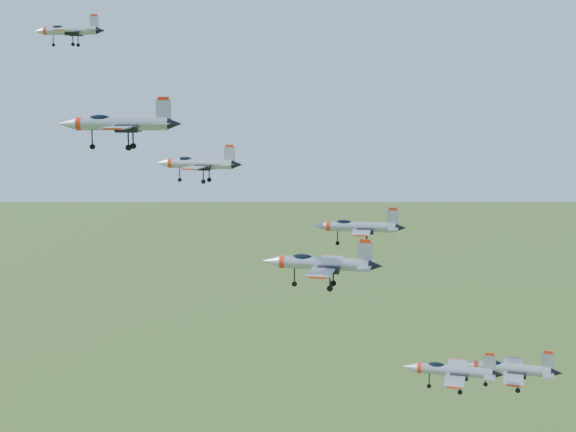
% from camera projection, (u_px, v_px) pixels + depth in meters
% --- Properties ---
extents(jet_lead, '(11.20, 9.38, 3.00)m').
position_uv_depth(jet_lead, '(68.00, 31.00, 120.01)').
color(jet_lead, '#9598A0').
extents(jet_left_high, '(12.02, 9.90, 3.22)m').
position_uv_depth(jet_left_high, '(198.00, 163.00, 104.75)').
color(jet_left_high, '#9598A0').
extents(jet_right_high, '(12.49, 10.62, 3.40)m').
position_uv_depth(jet_right_high, '(118.00, 123.00, 81.29)').
color(jet_right_high, '#9598A0').
extents(jet_left_low, '(12.12, 10.14, 3.24)m').
position_uv_depth(jet_left_low, '(358.00, 227.00, 103.26)').
color(jet_left_low, '#9598A0').
extents(jet_right_low, '(13.11, 10.87, 3.50)m').
position_uv_depth(jet_right_low, '(320.00, 263.00, 85.59)').
color(jet_right_low, '#9598A0').
extents(jet_trail, '(11.88, 9.80, 3.18)m').
position_uv_depth(jet_trail, '(451.00, 370.00, 94.90)').
color(jet_trail, '#9598A0').
extents(jet_extra, '(12.63, 10.39, 3.38)m').
position_uv_depth(jet_extra, '(509.00, 368.00, 100.36)').
color(jet_extra, '#9598A0').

